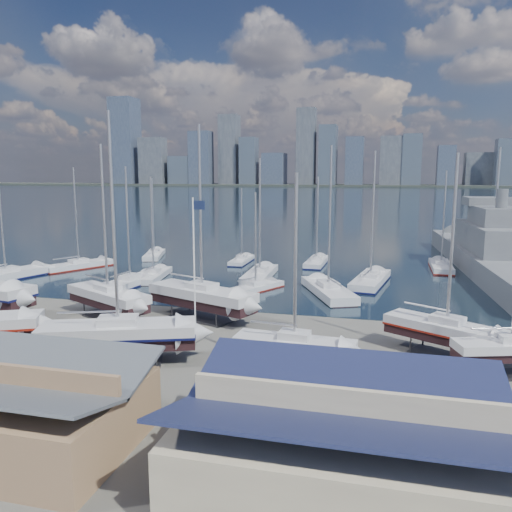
# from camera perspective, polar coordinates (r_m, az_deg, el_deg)

# --- Properties ---
(ground) EXTENTS (1400.00, 1400.00, 0.00)m
(ground) POSITION_cam_1_polar(r_m,az_deg,el_deg) (41.45, -11.34, -9.43)
(ground) COLOR #605E59
(ground) RESTS_ON ground
(water) EXTENTS (1400.00, 600.00, 0.40)m
(water) POSITION_cam_1_polar(r_m,az_deg,el_deg) (346.05, 11.33, 6.85)
(water) COLOR #172836
(water) RESTS_ON ground
(far_shore) EXTENTS (1400.00, 80.00, 2.20)m
(far_shore) POSITION_cam_1_polar(r_m,az_deg,el_deg) (605.73, 12.59, 7.87)
(far_shore) COLOR #2D332D
(far_shore) RESTS_ON ground
(skyline) EXTENTS (639.14, 43.80, 107.69)m
(skyline) POSITION_cam_1_polar(r_m,az_deg,el_deg) (600.21, 11.94, 11.51)
(skyline) COLOR #475166
(skyline) RESTS_ON far_shore
(shed_grey) EXTENTS (12.60, 8.40, 4.17)m
(shed_grey) POSITION_cam_1_polar(r_m,az_deg,el_deg) (28.12, -26.05, -14.76)
(shed_grey) COLOR #8C6B4C
(shed_grey) RESTS_ON ground
(shed_blue) EXTENTS (13.65, 9.45, 4.71)m
(shed_blue) POSITION_cam_1_polar(r_m,az_deg,el_deg) (22.16, 9.88, -19.83)
(shed_blue) COLOR #BFB293
(shed_blue) RESTS_ON ground
(sailboat_cradle_2) EXTENTS (9.87, 6.84, 15.85)m
(sailboat_cradle_2) POSITION_cam_1_polar(r_m,az_deg,el_deg) (47.99, -16.56, -4.50)
(sailboat_cradle_2) COLOR #2D2D33
(sailboat_cradle_2) RESTS_ON ground
(sailboat_cradle_3) EXTENTS (11.15, 6.54, 17.30)m
(sailboat_cradle_3) POSITION_cam_1_polar(r_m,az_deg,el_deg) (36.57, -15.45, -8.62)
(sailboat_cradle_3) COLOR #2D2D33
(sailboat_cradle_3) RESTS_ON ground
(sailboat_cradle_4) EXTENTS (11.17, 6.78, 17.53)m
(sailboat_cradle_4) POSITION_cam_1_polar(r_m,az_deg,el_deg) (46.14, -6.20, -4.59)
(sailboat_cradle_4) COLOR #2D2D33
(sailboat_cradle_4) RESTS_ON ground
(sailboat_cradle_5) EXTENTS (8.24, 2.86, 13.31)m
(sailboat_cradle_5) POSITION_cam_1_polar(r_m,az_deg,el_deg) (33.61, 4.41, -10.27)
(sailboat_cradle_5) COLOR #2D2D33
(sailboat_cradle_5) RESTS_ON ground
(sailboat_cradle_6) EXTENTS (9.04, 6.73, 14.66)m
(sailboat_cradle_6) POSITION_cam_1_polar(r_m,az_deg,el_deg) (38.98, 20.95, -8.00)
(sailboat_cradle_6) COLOR #2D2D33
(sailboat_cradle_6) RESTS_ON ground
(sailboat_cradle_7) EXTENTS (7.67, 4.15, 12.35)m
(sailboat_cradle_7) POSITION_cam_1_polar(r_m,az_deg,el_deg) (37.25, 27.14, -9.39)
(sailboat_cradle_7) COLOR #2D2D33
(sailboat_cradle_7) RESTS_ON ground
(sailboat_moored_0) EXTENTS (6.85, 12.60, 18.15)m
(sailboat_moored_0) POSITION_cam_1_polar(r_m,az_deg,el_deg) (70.78, -26.65, -2.20)
(sailboat_moored_0) COLOR black
(sailboat_moored_0) RESTS_ON water
(sailboat_moored_1) EXTENTS (7.06, 10.08, 14.83)m
(sailboat_moored_1) POSITION_cam_1_polar(r_m,az_deg,el_deg) (75.04, -19.58, -1.16)
(sailboat_moored_1) COLOR black
(sailboat_moored_1) RESTS_ON water
(sailboat_moored_2) EXTENTS (4.93, 9.11, 13.25)m
(sailboat_moored_2) POSITION_cam_1_polar(r_m,az_deg,el_deg) (81.92, -11.55, 0.04)
(sailboat_moored_2) COLOR black
(sailboat_moored_2) RESTS_ON water
(sailboat_moored_3) EXTENTS (3.97, 10.17, 14.80)m
(sailboat_moored_3) POSITION_cam_1_polar(r_m,az_deg,el_deg) (61.65, -14.18, -3.07)
(sailboat_moored_3) COLOR black
(sailboat_moored_3) RESTS_ON water
(sailboat_moored_4) EXTENTS (3.86, 9.27, 13.58)m
(sailboat_moored_4) POSITION_cam_1_polar(r_m,az_deg,el_deg) (65.14, -11.61, -2.31)
(sailboat_moored_4) COLOR black
(sailboat_moored_4) RESTS_ON water
(sailboat_moored_5) EXTENTS (2.21, 7.86, 11.74)m
(sailboat_moored_5) POSITION_cam_1_polar(r_m,az_deg,el_deg) (75.40, -1.63, -0.57)
(sailboat_moored_5) COLOR black
(sailboat_moored_5) RESTS_ON water
(sailboat_moored_6) EXTENTS (5.60, 8.00, 11.77)m
(sailboat_moored_6) POSITION_cam_1_polar(r_m,az_deg,el_deg) (57.23, -0.05, -3.72)
(sailboat_moored_6) COLOR black
(sailboat_moored_6) RESTS_ON water
(sailboat_moored_7) EXTENTS (3.30, 10.65, 15.94)m
(sailboat_moored_7) POSITION_cam_1_polar(r_m,az_deg,el_deg) (64.09, 0.44, -2.30)
(sailboat_moored_7) COLOR black
(sailboat_moored_7) RESTS_ON water
(sailboat_moored_8) EXTENTS (2.83, 9.12, 13.52)m
(sailboat_moored_8) POSITION_cam_1_polar(r_m,az_deg,el_deg) (74.25, 6.94, -0.79)
(sailboat_moored_8) COLOR black
(sailboat_moored_8) RESTS_ON water
(sailboat_moored_9) EXTENTS (7.45, 11.58, 17.02)m
(sailboat_moored_9) POSITION_cam_1_polar(r_m,az_deg,el_deg) (55.94, 8.25, -4.11)
(sailboat_moored_9) COLOR black
(sailboat_moored_9) RESTS_ON water
(sailboat_moored_10) EXTENTS (4.92, 11.52, 16.69)m
(sailboat_moored_10) POSITION_cam_1_polar(r_m,az_deg,el_deg) (62.05, 12.94, -2.94)
(sailboat_moored_10) COLOR black
(sailboat_moored_10) RESTS_ON water
(sailboat_moored_11) EXTENTS (2.81, 9.66, 14.39)m
(sailboat_moored_11) POSITION_cam_1_polar(r_m,az_deg,el_deg) (74.73, 20.37, -1.24)
(sailboat_moored_11) COLOR black
(sailboat_moored_11) RESTS_ON water
(naval_ship_east) EXTENTS (11.08, 52.41, 18.68)m
(naval_ship_east) POSITION_cam_1_polar(r_m,az_deg,el_deg) (76.45, 25.34, -0.29)
(naval_ship_east) COLOR slate
(naval_ship_east) RESTS_ON water
(car_b) EXTENTS (4.89, 2.71, 1.53)m
(car_b) POSITION_cam_1_polar(r_m,az_deg,el_deg) (33.29, -20.41, -13.20)
(car_b) COLOR gray
(car_b) RESTS_ON ground
(car_c) EXTENTS (3.12, 5.02, 1.30)m
(car_c) POSITION_cam_1_polar(r_m,az_deg,el_deg) (30.44, -17.41, -15.44)
(car_c) COLOR gray
(car_c) RESTS_ON ground
(car_d) EXTENTS (2.85, 5.23, 1.44)m
(car_d) POSITION_cam_1_polar(r_m,az_deg,el_deg) (29.99, 0.66, -15.23)
(car_d) COLOR gray
(car_d) RESTS_ON ground
(flagpole) EXTENTS (1.02, 0.12, 11.47)m
(flagpole) POSITION_cam_1_polar(r_m,az_deg,el_deg) (38.70, -6.98, -0.60)
(flagpole) COLOR white
(flagpole) RESTS_ON ground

